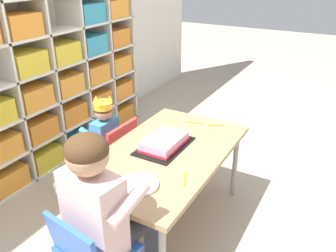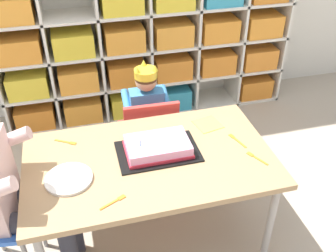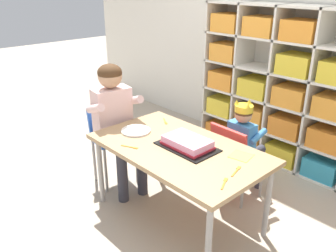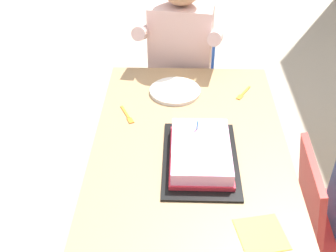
# 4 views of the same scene
# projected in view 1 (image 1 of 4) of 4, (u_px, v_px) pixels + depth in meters

# --- Properties ---
(ground) EXTENTS (16.00, 16.00, 0.00)m
(ground) POSITION_uv_depth(u_px,v_px,m) (166.00, 223.00, 2.48)
(ground) COLOR tan
(storage_cubby_shelf) EXTENTS (2.30, 0.33, 1.46)m
(storage_cubby_shelf) POSITION_uv_depth(u_px,v_px,m) (45.00, 89.00, 3.00)
(storage_cubby_shelf) COLOR silver
(storage_cubby_shelf) RESTS_ON ground
(activity_table) EXTENTS (1.23, 0.72, 0.59)m
(activity_table) POSITION_uv_depth(u_px,v_px,m) (165.00, 158.00, 2.24)
(activity_table) COLOR #A37F56
(activity_table) RESTS_ON ground
(classroom_chair_blue) EXTENTS (0.37, 0.34, 0.64)m
(classroom_chair_blue) POSITION_uv_depth(u_px,v_px,m) (114.00, 153.00, 2.63)
(classroom_chair_blue) COLOR red
(classroom_chair_blue) RESTS_ON ground
(child_with_crown) EXTENTS (0.30, 0.31, 0.82)m
(child_with_crown) POSITION_uv_depth(u_px,v_px,m) (101.00, 135.00, 2.62)
(child_with_crown) COLOR #3D7FBC
(child_with_crown) RESTS_ON ground
(adult_helper_seated) EXTENTS (0.45, 0.43, 1.05)m
(adult_helper_seated) POSITION_uv_depth(u_px,v_px,m) (104.00, 205.00, 1.64)
(adult_helper_seated) COLOR beige
(adult_helper_seated) RESTS_ON ground
(birthday_cake_on_tray) EXTENTS (0.41, 0.26, 0.10)m
(birthday_cake_on_tray) POSITION_uv_depth(u_px,v_px,m) (164.00, 143.00, 2.26)
(birthday_cake_on_tray) COLOR black
(birthday_cake_on_tray) RESTS_ON activity_table
(paper_plate_stack) EXTENTS (0.22, 0.22, 0.01)m
(paper_plate_stack) POSITION_uv_depth(u_px,v_px,m) (139.00, 184.00, 1.88)
(paper_plate_stack) COLOR white
(paper_plate_stack) RESTS_ON activity_table
(paper_napkin_square) EXTENTS (0.16, 0.16, 0.00)m
(paper_napkin_square) POSITION_uv_depth(u_px,v_px,m) (167.00, 123.00, 2.61)
(paper_napkin_square) COLOR #F4DB4C
(paper_napkin_square) RESTS_ON activity_table
(fork_beside_plate_stack) EXTENTS (0.05, 0.14, 0.00)m
(fork_beside_plate_stack) POSITION_uv_depth(u_px,v_px,m) (194.00, 123.00, 2.60)
(fork_beside_plate_stack) COLOR orange
(fork_beside_plate_stack) RESTS_ON activity_table
(fork_by_napkin) EXTENTS (0.11, 0.08, 0.00)m
(fork_by_napkin) POSITION_uv_depth(u_px,v_px,m) (97.00, 170.00, 2.02)
(fork_by_napkin) COLOR orange
(fork_by_napkin) RESTS_ON activity_table
(fork_near_cake_tray) EXTENTS (0.12, 0.07, 0.00)m
(fork_near_cake_tray) POSITION_uv_depth(u_px,v_px,m) (185.00, 178.00, 1.94)
(fork_near_cake_tray) COLOR orange
(fork_near_cake_tray) RESTS_ON activity_table
(fork_near_child_seat) EXTENTS (0.07, 0.12, 0.00)m
(fork_near_child_seat) POSITION_uv_depth(u_px,v_px,m) (215.00, 125.00, 2.56)
(fork_near_child_seat) COLOR orange
(fork_near_child_seat) RESTS_ON activity_table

